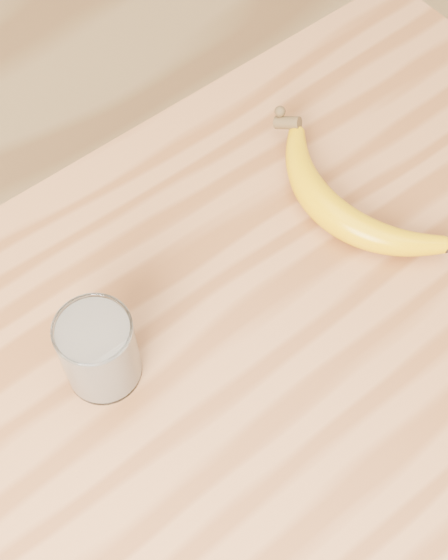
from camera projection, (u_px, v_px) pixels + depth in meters
room at (271, 129)px, 0.39m from camera, size 4.04×4.04×2.70m
table at (245, 474)px, 0.89m from camera, size 1.20×0.80×0.90m
smoothie_glass at (99, 351)px, 0.77m from camera, size 0.08×0.08×0.10m
banana at (333, 215)px, 0.89m from camera, size 0.15×0.34×0.04m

